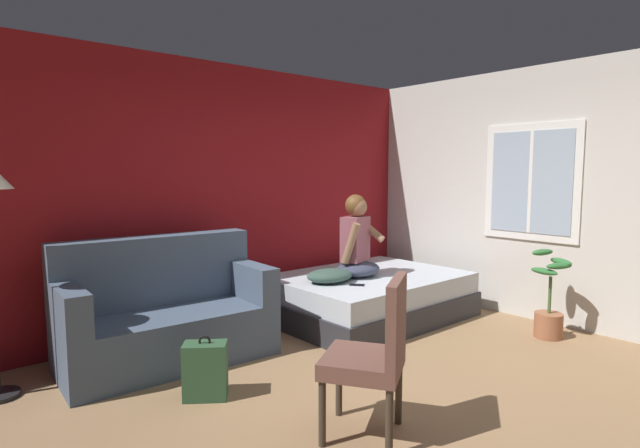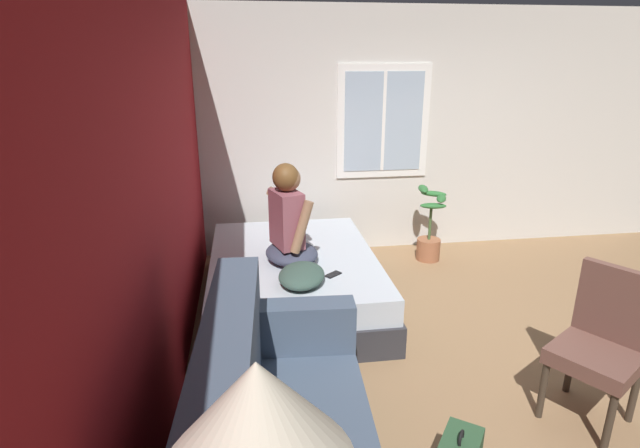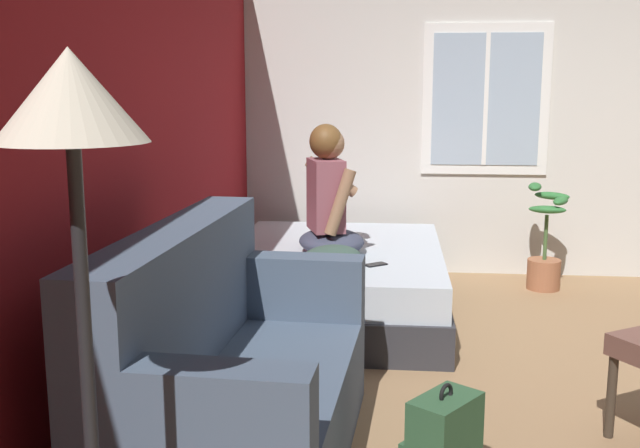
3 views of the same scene
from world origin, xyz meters
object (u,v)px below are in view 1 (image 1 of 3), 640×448
at_px(person_seated, 357,243).
at_px(cell_phone, 357,285).
at_px(side_chair, 374,351).
at_px(bed, 369,296).
at_px(throw_pillow, 330,276).
at_px(couch, 166,314).
at_px(potted_plant, 549,307).
at_px(backpack, 206,371).

relative_size(person_seated, cell_phone, 6.08).
bearing_deg(cell_phone, side_chair, -169.73).
distance_m(bed, throw_pillow, 0.67).
distance_m(bed, side_chair, 2.50).
height_order(side_chair, person_seated, person_seated).
height_order(person_seated, throw_pillow, person_seated).
height_order(side_chair, cell_phone, side_chair).
xyz_separation_m(couch, side_chair, (0.42, -2.01, 0.14)).
relative_size(throw_pillow, potted_plant, 0.56).
bearing_deg(backpack, couch, 83.79).
bearing_deg(throw_pillow, potted_plant, -48.17).
xyz_separation_m(cell_phone, potted_plant, (1.30, -1.31, -0.18)).
xyz_separation_m(side_chair, backpack, (-0.52, 1.13, -0.34)).
bearing_deg(backpack, side_chair, -65.40).
height_order(side_chair, backpack, side_chair).
distance_m(backpack, throw_pillow, 1.84).
relative_size(side_chair, potted_plant, 1.15).
height_order(couch, person_seated, person_seated).
bearing_deg(side_chair, potted_plant, 2.94).
height_order(backpack, potted_plant, potted_plant).
bearing_deg(throw_pillow, side_chair, -124.56).
bearing_deg(cell_phone, couch, 124.31).
height_order(bed, person_seated, person_seated).
relative_size(backpack, cell_phone, 3.18).
distance_m(bed, backpack, 2.37).
bearing_deg(throw_pillow, backpack, -161.04).
bearing_deg(throw_pillow, couch, 169.81).
xyz_separation_m(couch, throw_pillow, (1.61, -0.29, 0.16)).
height_order(backpack, cell_phone, cell_phone).
relative_size(couch, potted_plant, 2.05).
height_order(side_chair, throw_pillow, side_chair).
relative_size(bed, person_seated, 2.34).
bearing_deg(person_seated, throw_pillow, -172.98).
height_order(bed, side_chair, side_chair).
bearing_deg(person_seated, bed, -14.91).
bearing_deg(backpack, throw_pillow, 18.96).
bearing_deg(side_chair, bed, 44.29).
relative_size(bed, backpack, 4.48).
bearing_deg(backpack, bed, 14.63).
bearing_deg(couch, side_chair, -78.07).
bearing_deg(bed, cell_phone, -148.81).
relative_size(person_seated, throw_pillow, 1.82).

